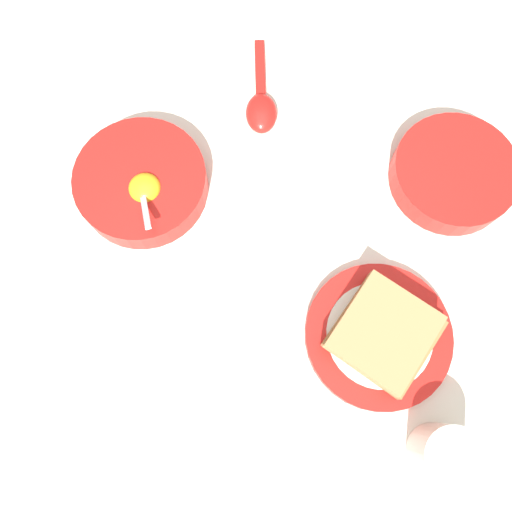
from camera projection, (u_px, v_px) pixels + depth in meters
ground_plane at (286, 260)px, 0.63m from camera, size 3.00×3.00×0.00m
egg_bowl at (142, 183)px, 0.64m from camera, size 0.17×0.17×0.07m
toast_plate at (378, 336)px, 0.60m from camera, size 0.18×0.18×0.01m
toast_sandwich at (384, 333)px, 0.57m from camera, size 0.15×0.15×0.04m
soup_spoon at (261, 105)px, 0.68m from camera, size 0.15×0.05×0.03m
congee_bowl at (453, 173)px, 0.64m from camera, size 0.16×0.16×0.04m
drinking_cup at (446, 456)px, 0.53m from camera, size 0.07×0.07×0.07m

